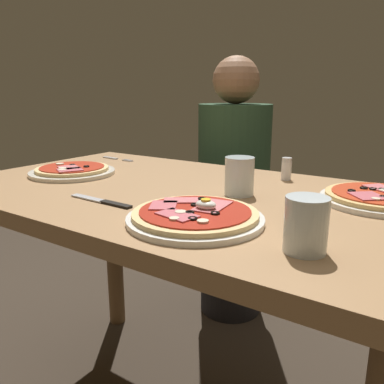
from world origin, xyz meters
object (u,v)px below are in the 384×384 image
Objects in this scene: dining_table at (178,232)px; water_glass_near at (239,179)px; pizza_across_left at (72,171)px; salt_shaker at (286,169)px; pizza_foreground at (195,216)px; diner_person at (233,198)px; pizza_across_right at (379,198)px; water_glass_far at (306,228)px; fork at (115,159)px; knife at (104,202)px.

water_glass_near reaches higher than dining_table.
salt_shaker is (0.59, 0.30, 0.02)m from pizza_across_left.
water_glass_near is (-0.03, 0.24, 0.03)m from pizza_foreground.
water_glass_near is 0.08× the size of diner_person.
pizza_across_right is 0.39m from water_glass_far.
dining_table is at bearing -126.19° from salt_shaker.
diner_person is (-0.21, 0.71, -0.09)m from dining_table.
pizza_across_right reaches higher than dining_table.
fork is at bearing 145.87° from pizza_foreground.
water_glass_near is 0.24m from salt_shaker.
pizza_across_left is at bearing 151.50° from knife.
pizza_foreground reaches higher than knife.
pizza_foreground is at bearing -128.14° from pizza_across_right.
water_glass_near is at bearing 133.97° from water_glass_far.
fork is at bearing 152.37° from dining_table.
dining_table is at bearing 4.17° from pizza_across_left.
diner_person is (-0.63, 0.94, -0.26)m from water_glass_far.
knife is (-0.49, 0.02, -0.04)m from water_glass_far.
fork is at bearing 174.25° from pizza_across_right.
knife is 0.17× the size of diner_person.
dining_table is 13.82× the size of water_glass_far.
water_glass_far is 0.48× the size of knife.
fork is (-0.09, 0.28, -0.01)m from pizza_across_left.
salt_shaker is 0.64m from diner_person.
diner_person reaches higher than fork.
pizza_across_left is 2.74× the size of water_glass_near.
water_glass_near is at bearing 6.88° from pizza_across_left.
water_glass_near is (0.16, 0.04, 0.17)m from dining_table.
pizza_across_left is 0.38m from knife.
pizza_across_right is at bearing -22.92° from salt_shaker.
diner_person is at bearing 58.36° from fork.
diner_person is at bearing 75.62° from pizza_across_left.
pizza_across_right is 0.30m from salt_shaker.
salt_shaker is (-0.22, 0.50, -0.01)m from water_glass_far.
dining_table is 4.84× the size of pizza_across_left.
water_glass_far reaches higher than salt_shaker.
pizza_foreground is 1.02m from diner_person.
knife is at bearing -145.95° from pizza_across_right.
knife is at bearing -118.84° from salt_shaker.
diner_person reaches higher than pizza_foreground.
water_glass_far is at bearing -46.03° from water_glass_near.
diner_person reaches higher than salt_shaker.
pizza_across_left reaches higher than dining_table.
pizza_across_right is at bearing 12.09° from pizza_across_left.
diner_person is (0.19, 0.74, -0.23)m from pizza_across_left.
diner_person reaches higher than knife.
water_glass_near is 0.37m from water_glass_far.
water_glass_near is 0.69m from fork.
pizza_foreground reaches higher than dining_table.
pizza_across_left reaches higher than fork.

